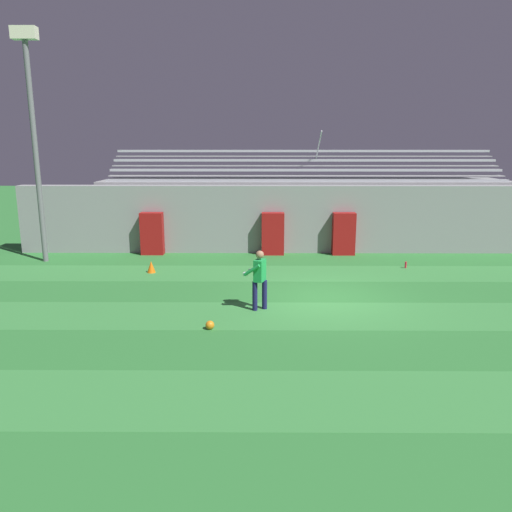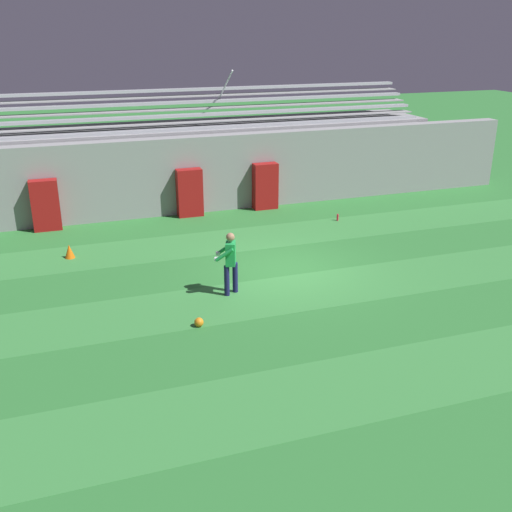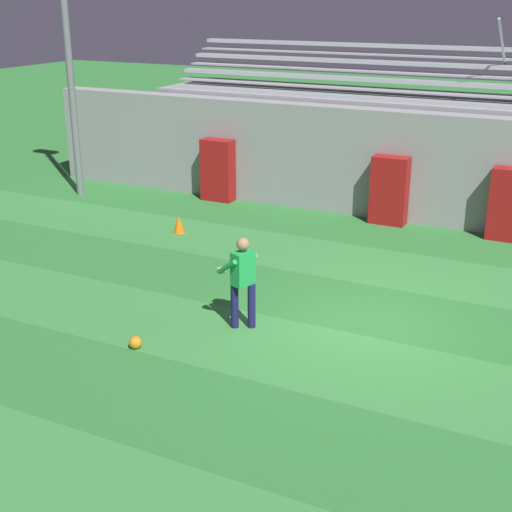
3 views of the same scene
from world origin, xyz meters
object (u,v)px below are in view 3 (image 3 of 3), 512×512
padding_pillar_gate_left (389,191)px  padding_pillar_far_left (218,170)px  floodlight_pole (64,1)px  padding_pillar_gate_right (509,205)px  goalkeeper (242,277)px  soccer_ball (136,343)px  traffic_cone (179,224)px

padding_pillar_gate_left → padding_pillar_far_left: bearing=180.0°
padding_pillar_gate_left → floodlight_pole: size_ratio=0.20×
padding_pillar_gate_left → padding_pillar_gate_right: (2.91, 0.00, 0.00)m
floodlight_pole → goalkeeper: (8.35, -5.78, -4.40)m
padding_pillar_gate_right → padding_pillar_far_left: 7.88m
goalkeeper → padding_pillar_far_left: bearing=122.1°
padding_pillar_far_left → goalkeeper: size_ratio=1.04×
floodlight_pole → soccer_ball: bearing=-45.6°
floodlight_pole → goalkeeper: floodlight_pole is taller
padding_pillar_gate_left → goalkeeper: (-0.56, -7.02, 0.08)m
padding_pillar_gate_left → padding_pillar_far_left: 4.97m
padding_pillar_far_left → padding_pillar_gate_left: bearing=0.0°
soccer_ball → traffic_cone: traffic_cone is taller
padding_pillar_far_left → soccer_ball: 9.15m
floodlight_pole → padding_pillar_gate_right: bearing=6.0°
padding_pillar_gate_right → goalkeeper: bearing=-116.3°
padding_pillar_gate_left → floodlight_pole: 10.05m
padding_pillar_gate_left → floodlight_pole: bearing=-172.1°
soccer_ball → traffic_cone: size_ratio=0.52×
padding_pillar_gate_right → goalkeeper: padding_pillar_gate_right is taller
padding_pillar_gate_right → goalkeeper: (-3.47, -7.02, 0.08)m
padding_pillar_far_left → traffic_cone: padding_pillar_far_left is taller
goalkeeper → soccer_ball: goalkeeper is taller
goalkeeper → traffic_cone: (-3.84, 4.02, -0.74)m
goalkeeper → padding_pillar_gate_right: bearing=63.7°
padding_pillar_gate_right → floodlight_pole: floodlight_pole is taller
padding_pillar_gate_left → goalkeeper: 7.04m
soccer_ball → traffic_cone: 6.13m
padding_pillar_gate_left → padding_pillar_gate_right: same height
padding_pillar_gate_left → traffic_cone: 5.37m
floodlight_pole → soccer_ball: (7.13, -7.29, -5.25)m
padding_pillar_gate_right → floodlight_pole: bearing=-174.0°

